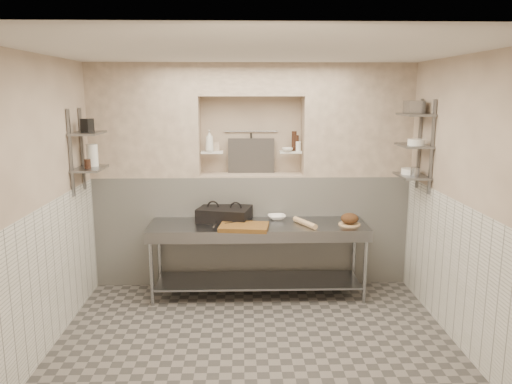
{
  "coord_description": "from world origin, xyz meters",
  "views": [
    {
      "loc": [
        -0.12,
        -4.57,
        2.45
      ],
      "look_at": [
        0.03,
        0.9,
        1.35
      ],
      "focal_mm": 35.0,
      "sensor_mm": 36.0,
      "label": 1
    }
  ],
  "objects_px": {
    "cutting_board": "(244,227)",
    "mixing_bowl": "(277,217)",
    "panini_press": "(225,214)",
    "bread_loaf": "(350,218)",
    "bowl_alcove": "(287,150)",
    "bottle_soap": "(209,141)",
    "rolling_pin": "(305,223)",
    "prep_table": "(258,245)",
    "jug_left": "(92,155)"
  },
  "relations": [
    {
      "from": "prep_table",
      "to": "mixing_bowl",
      "type": "xyz_separation_m",
      "value": [
        0.24,
        0.23,
        0.28
      ]
    },
    {
      "from": "bread_loaf",
      "to": "bowl_alcove",
      "type": "relative_size",
      "value": 1.46
    },
    {
      "from": "panini_press",
      "to": "bread_loaf",
      "type": "relative_size",
      "value": 3.32
    },
    {
      "from": "mixing_bowl",
      "to": "cutting_board",
      "type": "bearing_deg",
      "value": -133.34
    },
    {
      "from": "bread_loaf",
      "to": "jug_left",
      "type": "distance_m",
      "value": 3.09
    },
    {
      "from": "cutting_board",
      "to": "bread_loaf",
      "type": "height_order",
      "value": "bread_loaf"
    },
    {
      "from": "prep_table",
      "to": "bread_loaf",
      "type": "height_order",
      "value": "bread_loaf"
    },
    {
      "from": "panini_press",
      "to": "cutting_board",
      "type": "bearing_deg",
      "value": -44.97
    },
    {
      "from": "jug_left",
      "to": "bread_loaf",
      "type": "bearing_deg",
      "value": -0.83
    },
    {
      "from": "panini_press",
      "to": "bread_loaf",
      "type": "bearing_deg",
      "value": 4.66
    },
    {
      "from": "prep_table",
      "to": "cutting_board",
      "type": "bearing_deg",
      "value": -129.62
    },
    {
      "from": "cutting_board",
      "to": "bread_loaf",
      "type": "bearing_deg",
      "value": 6.77
    },
    {
      "from": "rolling_pin",
      "to": "bread_loaf",
      "type": "height_order",
      "value": "bread_loaf"
    },
    {
      "from": "mixing_bowl",
      "to": "rolling_pin",
      "type": "xyz_separation_m",
      "value": [
        0.31,
        -0.3,
        0.01
      ]
    },
    {
      "from": "prep_table",
      "to": "cutting_board",
      "type": "xyz_separation_m",
      "value": [
        -0.17,
        -0.21,
        0.28
      ]
    },
    {
      "from": "jug_left",
      "to": "bottle_soap",
      "type": "bearing_deg",
      "value": 22.05
    },
    {
      "from": "prep_table",
      "to": "rolling_pin",
      "type": "relative_size",
      "value": 6.04
    },
    {
      "from": "bowl_alcove",
      "to": "jug_left",
      "type": "bearing_deg",
      "value": -167.05
    },
    {
      "from": "bread_loaf",
      "to": "prep_table",
      "type": "bearing_deg",
      "value": 177.02
    },
    {
      "from": "cutting_board",
      "to": "jug_left",
      "type": "distance_m",
      "value": 1.93
    },
    {
      "from": "rolling_pin",
      "to": "bottle_soap",
      "type": "height_order",
      "value": "bottle_soap"
    },
    {
      "from": "cutting_board",
      "to": "mixing_bowl",
      "type": "bearing_deg",
      "value": 46.66
    },
    {
      "from": "panini_press",
      "to": "bowl_alcove",
      "type": "bearing_deg",
      "value": 36.45
    },
    {
      "from": "panini_press",
      "to": "bottle_soap",
      "type": "distance_m",
      "value": 0.95
    },
    {
      "from": "prep_table",
      "to": "bread_loaf",
      "type": "relative_size",
      "value": 12.32
    },
    {
      "from": "cutting_board",
      "to": "bottle_soap",
      "type": "relative_size",
      "value": 2.03
    },
    {
      "from": "prep_table",
      "to": "rolling_pin",
      "type": "height_order",
      "value": "rolling_pin"
    },
    {
      "from": "prep_table",
      "to": "panini_press",
      "type": "height_order",
      "value": "panini_press"
    },
    {
      "from": "bowl_alcove",
      "to": "jug_left",
      "type": "distance_m",
      "value": 2.35
    },
    {
      "from": "jug_left",
      "to": "panini_press",
      "type": "bearing_deg",
      "value": 7.49
    },
    {
      "from": "mixing_bowl",
      "to": "bowl_alcove",
      "type": "bearing_deg",
      "value": 62.94
    },
    {
      "from": "mixing_bowl",
      "to": "jug_left",
      "type": "distance_m",
      "value": 2.31
    },
    {
      "from": "mixing_bowl",
      "to": "bottle_soap",
      "type": "bearing_deg",
      "value": 160.91
    },
    {
      "from": "jug_left",
      "to": "cutting_board",
      "type": "bearing_deg",
      "value": -6.32
    },
    {
      "from": "panini_press",
      "to": "bottle_soap",
      "type": "relative_size",
      "value": 2.57
    },
    {
      "from": "prep_table",
      "to": "jug_left",
      "type": "height_order",
      "value": "jug_left"
    },
    {
      "from": "bottle_soap",
      "to": "cutting_board",
      "type": "bearing_deg",
      "value": -59.51
    },
    {
      "from": "bottle_soap",
      "to": "bowl_alcove",
      "type": "height_order",
      "value": "bottle_soap"
    },
    {
      "from": "mixing_bowl",
      "to": "bread_loaf",
      "type": "height_order",
      "value": "bread_loaf"
    },
    {
      "from": "prep_table",
      "to": "mixing_bowl",
      "type": "relative_size",
      "value": 11.66
    },
    {
      "from": "rolling_pin",
      "to": "bowl_alcove",
      "type": "distance_m",
      "value": 1.01
    },
    {
      "from": "bowl_alcove",
      "to": "cutting_board",
      "type": "bearing_deg",
      "value": -127.67
    },
    {
      "from": "mixing_bowl",
      "to": "jug_left",
      "type": "xyz_separation_m",
      "value": [
        -2.15,
        -0.24,
        0.81
      ]
    },
    {
      "from": "panini_press",
      "to": "jug_left",
      "type": "relative_size",
      "value": 2.79
    },
    {
      "from": "bread_loaf",
      "to": "panini_press",
      "type": "bearing_deg",
      "value": 170.82
    },
    {
      "from": "cutting_board",
      "to": "rolling_pin",
      "type": "xyz_separation_m",
      "value": [
        0.72,
        0.13,
        0.01
      ]
    },
    {
      "from": "mixing_bowl",
      "to": "rolling_pin",
      "type": "distance_m",
      "value": 0.43
    },
    {
      "from": "bread_loaf",
      "to": "jug_left",
      "type": "height_order",
      "value": "jug_left"
    },
    {
      "from": "cutting_board",
      "to": "jug_left",
      "type": "relative_size",
      "value": 2.2
    },
    {
      "from": "panini_press",
      "to": "cutting_board",
      "type": "distance_m",
      "value": 0.46
    }
  ]
}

